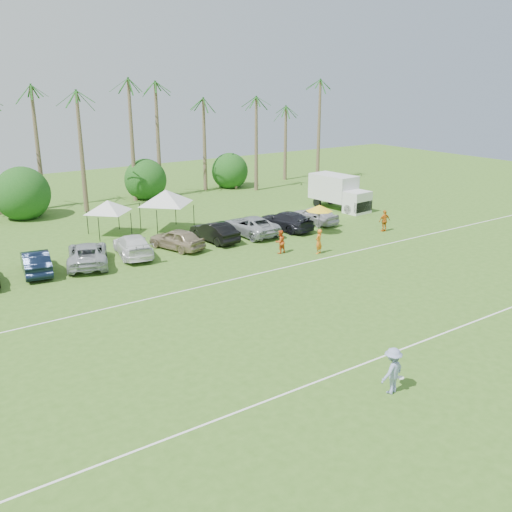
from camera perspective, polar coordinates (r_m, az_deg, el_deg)
ground at (r=24.30m, az=15.42°, el=-11.71°), size 120.00×120.00×0.00m
field_lines at (r=29.41m, az=3.47°, el=-5.75°), size 80.00×12.10×0.01m
palm_tree_4 at (r=52.89m, az=-21.06°, el=11.93°), size 2.40×2.40×8.90m
palm_tree_5 at (r=53.94m, az=-16.96°, el=13.35°), size 2.40×2.40×9.90m
palm_tree_6 at (r=55.27m, az=-12.99°, el=14.63°), size 2.40×2.40×10.90m
palm_tree_7 at (r=56.87m, az=-9.18°, el=15.77°), size 2.40×2.40×11.90m
palm_tree_8 at (r=59.35m, az=-4.60°, el=13.50°), size 2.40×2.40×8.90m
palm_tree_9 at (r=61.96m, az=-0.49°, el=14.53°), size 2.40×2.40×9.90m
palm_tree_10 at (r=64.86m, az=3.30°, el=15.40°), size 2.40×2.40×10.90m
palm_tree_11 at (r=67.36m, az=6.11°, el=16.13°), size 2.40×2.40×11.90m
bush_tree_1 at (r=54.16m, az=-22.72°, el=5.74°), size 4.00×4.00×4.00m
bush_tree_2 at (r=57.76m, az=-11.02°, el=7.44°), size 4.00×4.00×4.00m
bush_tree_3 at (r=62.39m, az=-2.53°, el=8.48°), size 4.00×4.00×4.00m
sideline_player_a at (r=39.07m, az=6.29°, el=1.45°), size 0.73×0.61×1.71m
sideline_player_b at (r=38.97m, az=2.43°, el=1.43°), size 0.83×0.67×1.62m
sideline_player_c at (r=45.62m, az=12.73°, el=3.45°), size 1.05×0.57×1.69m
box_truck at (r=52.69m, az=8.32°, el=6.43°), size 2.68×6.04×3.03m
canopy_tent_left at (r=44.42m, az=-14.64°, el=5.40°), size 3.90×3.90×3.16m
canopy_tent_right at (r=44.51m, az=-9.04°, el=6.56°), size 4.75×4.75×3.85m
market_umbrella at (r=43.70m, az=6.36°, el=4.80°), size 2.06×2.06×2.29m
frisbee_player at (r=22.69m, az=13.48°, el=-11.09°), size 1.29×0.87×1.86m
parked_car_1 at (r=37.50m, az=-21.17°, el=-0.55°), size 2.22×4.63×1.46m
parked_car_2 at (r=38.11m, az=-16.51°, el=0.20°), size 4.03×5.77×1.46m
parked_car_3 at (r=39.27m, az=-12.22°, el=1.05°), size 2.98×5.34×1.46m
parked_car_4 at (r=40.28m, az=-7.92°, el=1.70°), size 3.01×4.62×1.46m
parked_car_5 at (r=41.88m, az=-4.18°, el=2.44°), size 1.88×4.55×1.46m
parked_car_6 at (r=43.55m, az=-0.61°, el=3.07°), size 2.69×5.38×1.46m
parked_car_7 at (r=45.09m, az=2.96°, el=3.55°), size 2.71×5.27×1.46m
parked_car_8 at (r=47.19m, az=5.87°, el=4.12°), size 2.26×4.48×1.46m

